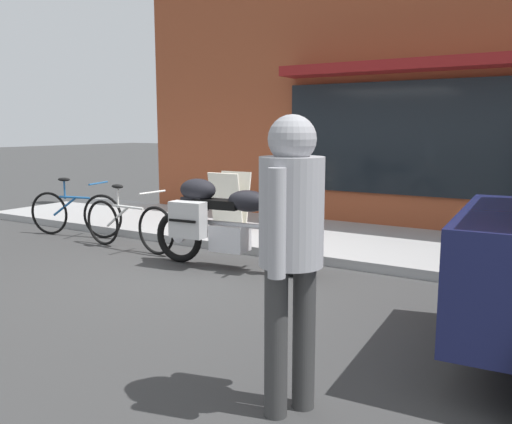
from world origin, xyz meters
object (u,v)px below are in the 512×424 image
touring_motorcycle (223,220)px  second_bicycle_by_cafe (75,213)px  parked_bicycle (128,224)px  pedestrian_walking (291,230)px  sandwich_board_sign (230,201)px

touring_motorcycle → second_bicycle_by_cafe: 3.19m
touring_motorcycle → parked_bicycle: bearing=174.9°
parked_bicycle → second_bicycle_by_cafe: 1.42m
touring_motorcycle → parked_bicycle: touring_motorcycle is taller
touring_motorcycle → parked_bicycle: (-1.75, 0.16, -0.24)m
parked_bicycle → pedestrian_walking: pedestrian_walking is taller
touring_motorcycle → pedestrian_walking: (2.26, -2.57, 0.52)m
second_bicycle_by_cafe → parked_bicycle: bearing=-10.3°
pedestrian_walking → sandwich_board_sign: pedestrian_walking is taller
parked_bicycle → second_bicycle_by_cafe: size_ratio=1.06×
parked_bicycle → second_bicycle_by_cafe: (-1.40, 0.25, 0.01)m
parked_bicycle → sandwich_board_sign: bearing=60.8°
touring_motorcycle → sandwich_board_sign: touring_motorcycle is taller
touring_motorcycle → pedestrian_walking: 3.46m
pedestrian_walking → touring_motorcycle: bearing=131.4°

